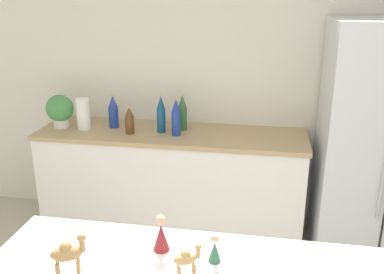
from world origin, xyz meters
name	(u,v)px	position (x,y,z in m)	size (l,w,h in m)	color
wall_back	(235,82)	(0.00, 2.73, 1.27)	(8.00, 0.06, 2.55)	silver
back_counter	(172,182)	(-0.49, 2.40, 0.45)	(2.22, 0.63, 0.91)	white
refrigerator	(380,146)	(1.12, 2.32, 0.91)	(0.86, 0.74, 1.83)	silver
potted_plant	(60,110)	(-1.44, 2.37, 1.06)	(0.23, 0.23, 0.28)	silver
paper_towel_roll	(83,114)	(-1.23, 2.35, 1.04)	(0.11, 0.11, 0.26)	white
back_bottle_0	(130,121)	(-0.81, 2.31, 1.01)	(0.07, 0.07, 0.23)	brown
back_bottle_1	(161,115)	(-0.57, 2.39, 1.05)	(0.07, 0.07, 0.31)	navy
back_bottle_2	(176,117)	(-0.43, 2.33, 1.05)	(0.07, 0.07, 0.31)	navy
back_bottle_3	(113,112)	(-1.00, 2.45, 1.04)	(0.08, 0.08, 0.28)	navy
back_bottle_4	(182,113)	(-0.41, 2.48, 1.05)	(0.08, 0.08, 0.31)	#2D6033
fruit_bowl	(337,272)	(0.55, 0.51, 1.05)	(0.25, 0.25, 0.05)	white
camel_figurine	(188,258)	(0.01, 0.44, 1.09)	(0.10, 0.08, 0.13)	tan
camel_figurine_second	(68,252)	(-0.42, 0.36, 1.12)	(0.13, 0.10, 0.17)	#A87F4C
wise_man_figurine_crimson	(161,235)	(-0.13, 0.58, 1.09)	(0.07, 0.07, 0.16)	maroon
wise_man_figurine_purple	(215,250)	(0.10, 0.54, 1.07)	(0.05, 0.05, 0.12)	#33664C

